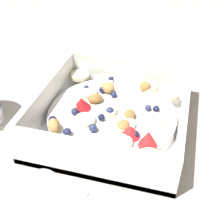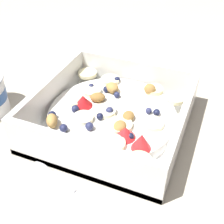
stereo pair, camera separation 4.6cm
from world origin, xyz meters
TOP-DOWN VIEW (x-y plane):
  - ground_plane at (0.00, 0.00)m, footprint 2.40×2.40m
  - fruit_bowl at (-0.02, 0.01)m, footprint 0.23×0.23m
  - spoon at (-0.16, 0.01)m, footprint 0.08×0.17m

SIDE VIEW (x-z plane):
  - ground_plane at x=0.00m, z-range 0.00..0.00m
  - spoon at x=-0.16m, z-range 0.00..0.01m
  - fruit_bowl at x=-0.02m, z-range -0.01..0.05m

